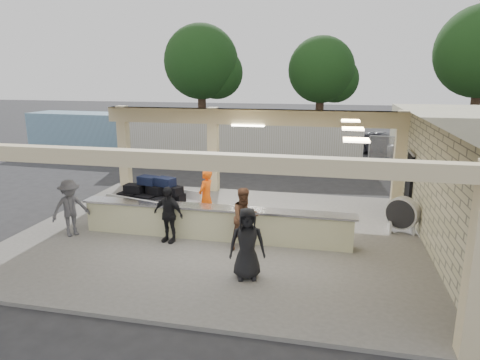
% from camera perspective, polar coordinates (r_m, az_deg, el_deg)
% --- Properties ---
extents(ground, '(120.00, 120.00, 0.00)m').
position_cam_1_polar(ground, '(13.36, -2.85, -7.37)').
color(ground, '#272629').
rests_on(ground, ground).
extents(pavilion, '(12.01, 10.00, 3.55)m').
position_cam_1_polar(pavilion, '(13.50, -1.31, -1.10)').
color(pavilion, '#65625E').
rests_on(pavilion, ground).
extents(baggage_counter, '(8.20, 0.58, 0.98)m').
position_cam_1_polar(baggage_counter, '(12.70, -3.47, -5.70)').
color(baggage_counter, beige).
rests_on(baggage_counter, pavilion).
extents(luggage_cart, '(2.94, 2.25, 1.52)m').
position_cam_1_polar(luggage_cart, '(14.30, -11.47, -2.31)').
color(luggage_cart, silver).
rests_on(luggage_cart, pavilion).
extents(drum_fan, '(1.03, 0.79, 1.11)m').
position_cam_1_polar(drum_fan, '(14.06, 20.82, -4.20)').
color(drum_fan, silver).
rests_on(drum_fan, pavilion).
extents(baggage_handler, '(0.52, 0.74, 1.83)m').
position_cam_1_polar(baggage_handler, '(13.77, -4.55, -2.28)').
color(baggage_handler, '#FF570D').
rests_on(baggage_handler, pavilion).
extents(passenger_a, '(0.89, 0.82, 1.74)m').
position_cam_1_polar(passenger_a, '(11.89, 0.65, -5.13)').
color(passenger_a, brown).
rests_on(passenger_a, pavilion).
extents(passenger_b, '(1.03, 0.57, 1.65)m').
position_cam_1_polar(passenger_b, '(12.52, -9.56, -4.53)').
color(passenger_b, black).
rests_on(passenger_b, pavilion).
extents(passenger_c, '(0.98, 1.12, 1.73)m').
position_cam_1_polar(passenger_c, '(13.77, -21.69, -3.49)').
color(passenger_c, '#48484C').
rests_on(passenger_c, pavilion).
extents(passenger_d, '(0.92, 0.56, 1.75)m').
position_cam_1_polar(passenger_d, '(10.18, 0.96, -8.46)').
color(passenger_d, black).
rests_on(passenger_d, pavilion).
extents(car_white_a, '(6.00, 4.05, 1.57)m').
position_cam_1_polar(car_white_a, '(25.37, 25.48, 3.37)').
color(car_white_a, silver).
rests_on(car_white_a, ground).
extents(car_dark, '(4.22, 2.41, 1.33)m').
position_cam_1_polar(car_dark, '(27.92, 18.57, 4.61)').
color(car_dark, black).
rests_on(car_dark, ground).
extents(container_white, '(13.05, 3.67, 2.79)m').
position_cam_1_polar(container_white, '(23.43, -0.13, 5.47)').
color(container_white, beige).
rests_on(container_white, ground).
extents(container_blue, '(9.67, 2.81, 2.49)m').
position_cam_1_polar(container_blue, '(28.14, -17.67, 5.94)').
color(container_blue, '#7DAAC8').
rests_on(container_blue, ground).
extents(tree_left, '(6.60, 6.30, 9.00)m').
position_cam_1_polar(tree_left, '(37.80, -4.65, 15.04)').
color(tree_left, '#382619').
rests_on(tree_left, ground).
extents(tree_mid, '(6.00, 5.60, 8.00)m').
position_cam_1_polar(tree_mid, '(38.17, 11.27, 13.88)').
color(tree_mid, '#382619').
rests_on(tree_mid, ground).
extents(adjacent_building, '(6.00, 8.00, 3.20)m').
position_cam_1_polar(adjacent_building, '(23.08, 27.91, 4.24)').
color(adjacent_building, beige).
rests_on(adjacent_building, ground).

